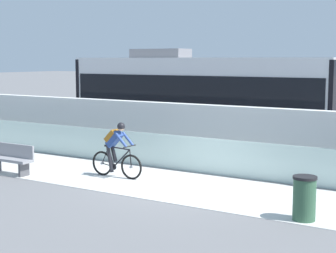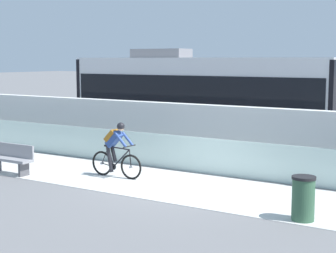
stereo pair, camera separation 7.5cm
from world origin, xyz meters
name	(u,v)px [view 1 (the left image)]	position (x,y,z in m)	size (l,w,h in m)	color
ground_plane	(176,186)	(0.00, 0.00, 0.00)	(200.00, 200.00, 0.00)	slate
bike_path_deck	(176,186)	(0.00, 0.00, 0.01)	(32.00, 3.20, 0.01)	silver
glass_parapet	(209,156)	(0.00, 1.85, 0.54)	(32.00, 0.05, 1.07)	#ADC6C1
concrete_barrier_wall	(235,135)	(0.00, 3.65, 0.94)	(32.00, 0.36, 1.89)	silver
tram_rail_near	(263,153)	(0.00, 6.13, 0.00)	(32.00, 0.08, 0.01)	#595654
tram_rail_far	(277,147)	(0.00, 7.57, 0.00)	(32.00, 0.08, 0.01)	#595654
tram	(202,97)	(-2.96, 6.85, 1.89)	(11.06, 2.54, 3.81)	silver
cyclist_on_bike	(116,150)	(-2.03, 0.00, 0.80)	(1.77, 0.58, 1.61)	black
trash_bin	(304,198)	(3.90, -1.25, 0.48)	(0.51, 0.51, 0.96)	#33593F
bench	(11,158)	(-4.96, -1.29, 0.48)	(1.60, 0.45, 0.89)	gray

